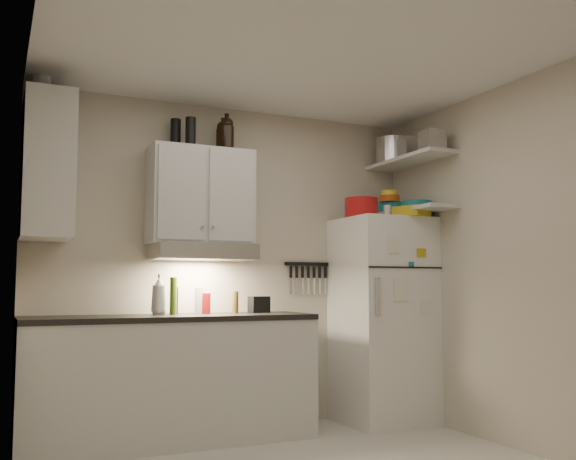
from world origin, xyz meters
name	(u,v)px	position (x,y,z in m)	size (l,w,h in m)	color
ceiling	(312,47)	(0.00, 0.00, 2.61)	(3.20, 3.00, 0.02)	white
back_wall	(229,265)	(0.00, 1.51, 1.30)	(3.20, 0.02, 2.60)	beige
left_wall	(24,252)	(-1.61, 0.00, 1.30)	(0.02, 3.00, 2.60)	beige
right_wall	(516,262)	(1.61, 0.00, 1.30)	(0.02, 3.00, 2.60)	beige
base_cabinet	(171,382)	(-0.55, 1.20, 0.44)	(2.10, 0.60, 0.88)	silver
countertop	(172,318)	(-0.55, 1.20, 0.90)	(2.10, 0.62, 0.04)	black
upper_cabinet	(201,197)	(-0.30, 1.33, 1.83)	(0.80, 0.33, 0.75)	silver
side_cabinet	(47,167)	(-1.44, 1.20, 1.95)	(0.33, 0.55, 1.00)	silver
range_hood	(202,252)	(-0.30, 1.27, 1.39)	(0.76, 0.46, 0.12)	silver
fridge	(383,320)	(1.25, 1.16, 0.85)	(0.70, 0.68, 1.70)	white
shelf_hi	(410,160)	(1.45, 1.02, 2.20)	(0.30, 0.95, 0.03)	silver
shelf_lo	(410,212)	(1.45, 1.02, 1.76)	(0.30, 0.95, 0.03)	silver
knife_strip	(307,264)	(0.70, 1.49, 1.32)	(0.42, 0.02, 0.03)	black
dutch_oven	(361,208)	(1.03, 1.12, 1.78)	(0.28, 0.28, 0.16)	#A01213
book_stack	(411,212)	(1.37, 0.90, 1.74)	(0.20, 0.25, 0.08)	gold
spice_jar	(387,212)	(1.23, 1.05, 1.75)	(0.06, 0.06, 0.10)	silver
stock_pot	(393,151)	(1.44, 1.26, 2.33)	(0.31, 0.31, 0.22)	silver
tin_a	(411,148)	(1.46, 1.01, 2.30)	(0.18, 0.16, 0.18)	#AAAAAD
tin_b	(432,141)	(1.42, 0.68, 2.30)	(0.16, 0.16, 0.16)	#AAAAAD
bowl_teal	(391,208)	(1.41, 1.26, 1.82)	(0.22, 0.22, 0.09)	#17717E
bowl_orange	(389,199)	(1.37, 1.22, 1.89)	(0.18, 0.18, 0.05)	#C34B12
bowl_yellow	(389,193)	(1.37, 1.22, 1.94)	(0.14, 0.14, 0.04)	yellow
plates	(417,205)	(1.46, 0.95, 1.81)	(0.26, 0.26, 0.06)	#17717E
growler_a	(223,136)	(-0.12, 1.34, 2.32)	(0.11, 0.11, 0.25)	black
growler_b	(227,134)	(-0.10, 1.30, 2.34)	(0.12, 0.12, 0.28)	black
thermos_a	(191,132)	(-0.40, 1.29, 2.32)	(0.08, 0.08, 0.23)	black
thermos_b	(176,134)	(-0.49, 1.41, 2.32)	(0.08, 0.08, 0.24)	black
side_jar	(41,86)	(-1.49, 1.28, 2.54)	(0.13, 0.13, 0.17)	silver
soap_bottle	(159,292)	(-0.62, 1.29, 1.09)	(0.13, 0.13, 0.33)	silver
pepper_mill	(235,302)	(-0.03, 1.28, 1.00)	(0.05, 0.05, 0.17)	brown
oil_bottle	(173,296)	(-0.53, 1.22, 1.06)	(0.05, 0.05, 0.28)	#4C6F1B
vinegar_bottle	(175,301)	(-0.49, 1.32, 1.02)	(0.04, 0.04, 0.20)	black
clear_bottle	(199,301)	(-0.31, 1.32, 1.02)	(0.07, 0.07, 0.20)	silver
red_jar	(206,303)	(-0.26, 1.31, 1.00)	(0.08, 0.08, 0.16)	#A01213
caddy	(259,304)	(0.19, 1.32, 0.98)	(0.15, 0.11, 0.13)	black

